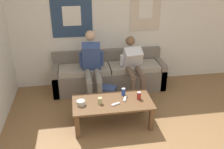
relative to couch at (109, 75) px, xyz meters
name	(u,v)px	position (x,y,z in m)	size (l,w,h in m)	color
wall_back	(111,24)	(0.10, 0.33, 0.99)	(10.00, 0.07, 2.55)	silver
couch	(109,75)	(0.00, 0.00, 0.00)	(2.28, 0.65, 0.77)	#70665B
coffee_table	(113,105)	(-0.13, -1.26, 0.07)	(1.27, 0.63, 0.43)	brown
person_seated_adult	(92,64)	(-0.37, -0.33, 0.41)	(0.47, 0.94, 1.28)	gray
person_seated_teen	(133,65)	(0.43, -0.32, 0.33)	(0.47, 1.00, 1.11)	brown
backpack	(108,96)	(-0.12, -0.65, -0.12)	(0.35, 0.33, 0.36)	navy
ceramic_bowl	(81,102)	(-0.63, -1.28, 0.18)	(0.14, 0.14, 0.08)	#B7B2A8
pillar_candle	(100,101)	(-0.33, -1.28, 0.19)	(0.07, 0.07, 0.11)	tan
drink_can_blue	(123,92)	(0.08, -1.08, 0.20)	(0.07, 0.07, 0.12)	#28479E
drink_can_red	(139,96)	(0.31, -1.25, 0.20)	(0.07, 0.07, 0.12)	maroon
game_controller_near_left	(116,104)	(-0.10, -1.36, 0.15)	(0.15, 0.09, 0.03)	white
game_controller_near_right	(125,99)	(0.08, -1.23, 0.15)	(0.08, 0.15, 0.03)	white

